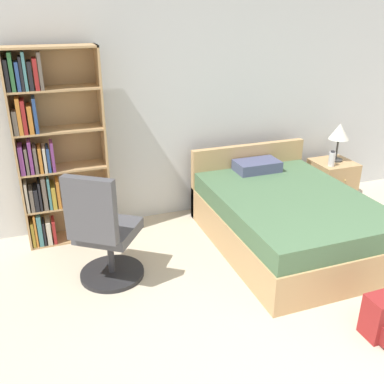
# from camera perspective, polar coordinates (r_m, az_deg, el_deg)

# --- Properties ---
(wall_back) EXTENTS (9.00, 0.06, 2.60)m
(wall_back) POSITION_cam_1_polar(r_m,az_deg,el_deg) (4.98, 2.69, 11.91)
(wall_back) COLOR silver
(wall_back) RESTS_ON ground_plane
(bookshelf) EXTENTS (0.86, 0.30, 1.98)m
(bookshelf) POSITION_cam_1_polar(r_m,az_deg,el_deg) (4.46, -18.53, 5.21)
(bookshelf) COLOR tan
(bookshelf) RESTS_ON ground_plane
(bed) EXTENTS (1.42, 1.94, 0.83)m
(bed) POSITION_cam_1_polar(r_m,az_deg,el_deg) (4.53, 12.32, -3.31)
(bed) COLOR tan
(bed) RESTS_ON ground_plane
(office_chair) EXTENTS (0.70, 0.72, 1.08)m
(office_chair) POSITION_cam_1_polar(r_m,az_deg,el_deg) (3.81, -11.66, -5.72)
(office_chair) COLOR #232326
(office_chair) RESTS_ON ground_plane
(nightstand) EXTENTS (0.48, 0.49, 0.53)m
(nightstand) POSITION_cam_1_polar(r_m,az_deg,el_deg) (5.71, 18.09, 1.38)
(nightstand) COLOR tan
(nightstand) RESTS_ON ground_plane
(table_lamp) EXTENTS (0.25, 0.25, 0.47)m
(table_lamp) POSITION_cam_1_polar(r_m,az_deg,el_deg) (5.57, 19.05, 7.46)
(table_lamp) COLOR #333333
(table_lamp) RESTS_ON nightstand
(water_bottle) EXTENTS (0.08, 0.08, 0.19)m
(water_bottle) POSITION_cam_1_polar(r_m,az_deg,el_deg) (5.42, 18.14, 4.23)
(water_bottle) COLOR silver
(water_bottle) RESTS_ON nightstand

